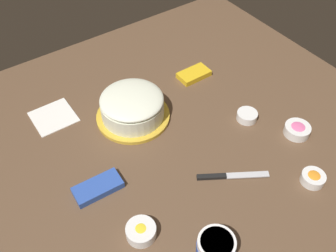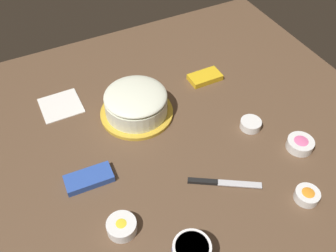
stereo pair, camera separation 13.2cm
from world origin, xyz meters
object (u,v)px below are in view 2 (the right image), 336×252
at_px(sprinkle_bowl_yellow, 122,226).
at_px(paper_napkin, 61,105).
at_px(sprinkle_bowl_pink, 300,144).
at_px(candy_box_lower, 89,179).
at_px(frosting_tub, 192,252).
at_px(candy_box_upper, 205,77).
at_px(spreading_knife, 218,182).
at_px(sprinkle_bowl_orange, 307,195).
at_px(sprinkle_bowl_rainbow, 251,124).
at_px(frosted_cake, 136,104).

bearing_deg(sprinkle_bowl_yellow, paper_napkin, -88.25).
distance_m(sprinkle_bowl_pink, candy_box_lower, 0.72).
xyz_separation_m(sprinkle_bowl_pink, paper_napkin, (0.68, -0.57, -0.02)).
height_order(frosting_tub, candy_box_upper, frosting_tub).
bearing_deg(sprinkle_bowl_pink, paper_napkin, -40.00).
height_order(spreading_knife, sprinkle_bowl_yellow, sprinkle_bowl_yellow).
distance_m(sprinkle_bowl_pink, sprinkle_bowl_yellow, 0.67).
distance_m(spreading_knife, sprinkle_bowl_orange, 0.27).
bearing_deg(spreading_knife, paper_napkin, -58.64).
bearing_deg(candy_box_lower, sprinkle_bowl_pink, 167.60).
height_order(sprinkle_bowl_rainbow, candy_box_lower, sprinkle_bowl_rainbow).
xyz_separation_m(candy_box_upper, paper_napkin, (0.58, -0.11, -0.01)).
bearing_deg(sprinkle_bowl_orange, candy_box_upper, -90.86).
height_order(sprinkle_bowl_orange, sprinkle_bowl_rainbow, sprinkle_bowl_orange).
distance_m(frosted_cake, sprinkle_bowl_pink, 0.60).
bearing_deg(candy_box_lower, sprinkle_bowl_orange, 150.88).
height_order(frosting_tub, sprinkle_bowl_pink, frosting_tub).
xyz_separation_m(frosted_cake, candy_box_lower, (0.26, 0.21, -0.04)).
bearing_deg(candy_box_lower, sprinkle_bowl_yellow, 101.19).
height_order(frosted_cake, sprinkle_bowl_pink, frosted_cake).
bearing_deg(frosted_cake, paper_napkin, -34.88).
bearing_deg(sprinkle_bowl_yellow, candy_box_upper, -139.31).
bearing_deg(candy_box_upper, candy_box_lower, 24.80).
xyz_separation_m(frosted_cake, candy_box_upper, (-0.33, -0.06, -0.04)).
xyz_separation_m(sprinkle_bowl_yellow, candy_box_upper, (-0.56, -0.48, -0.01)).
bearing_deg(frosted_cake, candy_box_lower, 39.79).
distance_m(sprinkle_bowl_rainbow, paper_napkin, 0.72).
bearing_deg(sprinkle_bowl_pink, sprinkle_bowl_yellow, 1.44).
relative_size(sprinkle_bowl_orange, candy_box_lower, 0.50).
bearing_deg(frosting_tub, candy_box_lower, -65.52).
height_order(sprinkle_bowl_pink, paper_napkin, sprinkle_bowl_pink).
bearing_deg(sprinkle_bowl_rainbow, frosted_cake, -35.81).
relative_size(sprinkle_bowl_pink, sprinkle_bowl_yellow, 1.04).
bearing_deg(sprinkle_bowl_rainbow, spreading_knife, 33.83).
bearing_deg(sprinkle_bowl_rainbow, sprinkle_bowl_pink, 121.67).
relative_size(spreading_knife, sprinkle_bowl_pink, 2.30).
bearing_deg(frosted_cake, sprinkle_bowl_pink, 137.43).
relative_size(spreading_knife, candy_box_lower, 1.39).
bearing_deg(paper_napkin, frosting_tub, 101.66).
relative_size(sprinkle_bowl_pink, candy_box_upper, 0.70).
relative_size(frosting_tub, sprinkle_bowl_pink, 1.17).
xyz_separation_m(frosting_tub, sprinkle_bowl_yellow, (0.14, -0.16, -0.02)).
distance_m(candy_box_lower, candy_box_upper, 0.65).
distance_m(sprinkle_bowl_orange, paper_napkin, 0.94).
bearing_deg(frosting_tub, sprinkle_bowl_pink, -161.11).
bearing_deg(frosted_cake, spreading_knife, 104.67).
xyz_separation_m(sprinkle_bowl_pink, candy_box_lower, (0.70, -0.19, -0.01)).
relative_size(sprinkle_bowl_yellow, paper_napkin, 0.59).
bearing_deg(frosting_tub, paper_napkin, -78.34).
bearing_deg(candy_box_upper, spreading_knife, 63.97).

